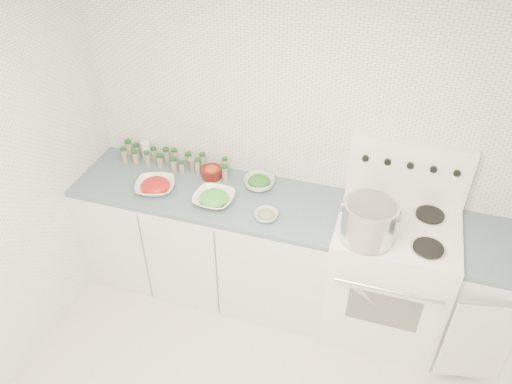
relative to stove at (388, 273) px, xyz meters
name	(u,v)px	position (x,y,z in m)	size (l,w,h in m)	color
room_walls	(278,272)	(-0.48, -1.19, 1.06)	(3.54, 3.04, 2.52)	white
counter_left	(209,239)	(-1.30, 0.00, -0.05)	(1.85, 0.62, 0.90)	white
stove	(388,273)	(0.00, 0.00, 0.00)	(0.76, 0.70, 1.36)	white
stock_pot	(369,219)	(-0.18, -0.18, 0.58)	(0.35, 0.32, 0.25)	silver
bowl_tomato	(155,186)	(-1.64, -0.09, 0.44)	(0.33, 0.33, 0.09)	white
bowl_snowpea	(214,198)	(-1.20, -0.10, 0.44)	(0.27, 0.27, 0.09)	white
bowl_broccoli	(259,182)	(-0.97, 0.16, 0.44)	(0.23, 0.23, 0.09)	white
bowl_zucchini	(266,215)	(-0.82, -0.15, 0.43)	(0.16, 0.16, 0.06)	white
bowl_pepper	(212,172)	(-1.33, 0.17, 0.45)	(0.15, 0.15, 0.09)	#53110E
salt_canister	(146,150)	(-1.89, 0.26, 0.47)	(0.07, 0.07, 0.14)	white
tin_can	(193,164)	(-1.49, 0.22, 0.45)	(0.07, 0.07, 0.10)	gray
spice_cluster	(168,159)	(-1.68, 0.21, 0.46)	(0.85, 0.16, 0.14)	gray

